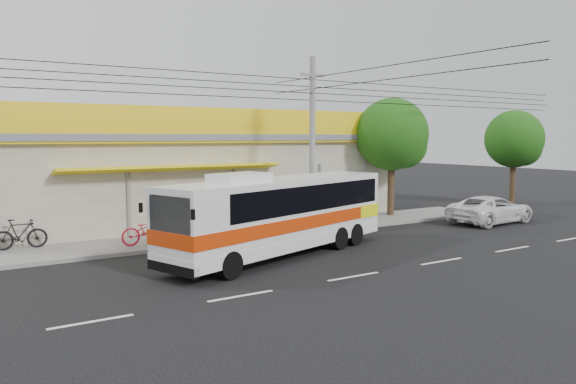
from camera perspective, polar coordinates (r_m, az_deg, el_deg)
name	(u,v)px	position (r m, az deg, el deg)	size (l,w,h in m)	color
ground	(308,262)	(19.86, 2.05, -7.10)	(120.00, 120.00, 0.00)	black
sidewalk	(230,235)	(24.91, -5.88, -4.34)	(30.00, 3.20, 0.15)	slate
lane_markings	(353,277)	(17.92, 6.67, -8.54)	(50.00, 0.12, 0.01)	silver
storefront_building	(181,177)	(29.66, -10.79, 1.51)	(22.60, 9.20, 5.70)	#9D937F
coach_bus	(284,210)	(20.60, -0.44, -1.85)	(10.45, 5.25, 3.16)	silver
motorbike_red	(148,230)	(22.80, -14.00, -3.78)	(0.75, 2.14, 1.13)	maroon
motorbike_dark	(20,234)	(23.47, -25.56, -3.87)	(0.54, 1.92, 1.15)	black
white_car	(491,210)	(30.31, 19.91, -1.69)	(2.30, 4.98, 1.39)	white
utility_pole	(312,89)	(24.70, 2.50, 10.43)	(34.00, 14.00, 7.82)	slate
tree_near	(394,137)	(30.82, 10.75, 5.52)	(3.90, 3.90, 6.46)	#322314
tree_far	(516,141)	(38.80, 22.15, 4.82)	(3.66, 3.66, 6.07)	#322314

